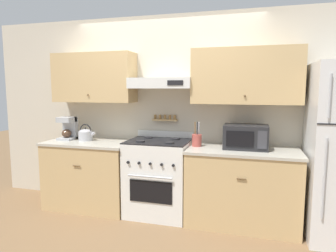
% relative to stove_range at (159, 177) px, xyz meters
% --- Properties ---
extents(ground_plane, '(16.00, 16.00, 0.00)m').
position_rel_stove_range_xyz_m(ground_plane, '(0.00, -0.35, -0.48)').
color(ground_plane, brown).
extents(wall_back, '(5.20, 0.46, 2.55)m').
position_rel_stove_range_xyz_m(wall_back, '(0.03, 0.29, 0.95)').
color(wall_back, beige).
rests_on(wall_back, ground_plane).
extents(counter_left, '(1.15, 0.69, 0.90)m').
position_rel_stove_range_xyz_m(counter_left, '(-0.96, -0.01, -0.03)').
color(counter_left, tan).
rests_on(counter_left, ground_plane).
extents(counter_right, '(1.29, 0.69, 0.90)m').
position_rel_stove_range_xyz_m(counter_right, '(1.03, -0.01, -0.03)').
color(counter_right, tan).
rests_on(counter_right, ground_plane).
extents(stove_range, '(0.77, 0.67, 1.03)m').
position_rel_stove_range_xyz_m(stove_range, '(0.00, 0.00, 0.00)').
color(stove_range, white).
rests_on(stove_range, ground_plane).
extents(tea_kettle, '(0.24, 0.19, 0.22)m').
position_rel_stove_range_xyz_m(tea_kettle, '(-1.04, 0.03, 0.50)').
color(tea_kettle, '#B7B7BC').
rests_on(tea_kettle, counter_left).
extents(coffee_maker, '(0.20, 0.24, 0.31)m').
position_rel_stove_range_xyz_m(coffee_maker, '(-1.33, 0.06, 0.58)').
color(coffee_maker, '#ADAFB5').
rests_on(coffee_maker, counter_left).
extents(microwave, '(0.50, 0.36, 0.28)m').
position_rel_stove_range_xyz_m(microwave, '(1.05, 0.05, 0.56)').
color(microwave, '#232326').
rests_on(microwave, counter_right).
extents(utensil_crock, '(0.12, 0.12, 0.30)m').
position_rel_stove_range_xyz_m(utensil_crock, '(0.48, 0.03, 0.50)').
color(utensil_crock, '#B24C42').
rests_on(utensil_crock, counter_right).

